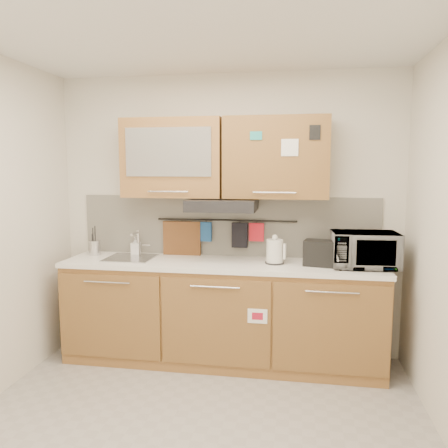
% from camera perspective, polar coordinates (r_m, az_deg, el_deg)
% --- Properties ---
extents(floor, '(3.20, 3.20, 0.00)m').
position_cam_1_polar(floor, '(3.14, -4.40, -26.38)').
color(floor, '#9E9993').
rests_on(floor, ground).
extents(ceiling, '(3.20, 3.20, 0.00)m').
position_cam_1_polar(ceiling, '(2.75, -4.98, 25.46)').
color(ceiling, white).
rests_on(ceiling, wall_back).
extents(wall_back, '(3.20, 0.00, 3.20)m').
position_cam_1_polar(wall_back, '(4.11, 0.38, 1.13)').
color(wall_back, silver).
rests_on(wall_back, ground).
extents(base_cabinet, '(2.80, 0.64, 0.88)m').
position_cam_1_polar(base_cabinet, '(4.01, -0.33, -12.16)').
color(base_cabinet, '#AE7A3D').
rests_on(base_cabinet, floor).
extents(countertop, '(2.82, 0.62, 0.04)m').
position_cam_1_polar(countertop, '(3.87, -0.34, -5.25)').
color(countertop, white).
rests_on(countertop, base_cabinet).
extents(backsplash, '(2.80, 0.02, 0.56)m').
position_cam_1_polar(backsplash, '(4.11, 0.36, -0.27)').
color(backsplash, silver).
rests_on(backsplash, countertop).
extents(upper_cabinets, '(1.82, 0.37, 0.70)m').
position_cam_1_polar(upper_cabinets, '(3.91, -0.09, 8.60)').
color(upper_cabinets, '#AE7A3D').
rests_on(upper_cabinets, wall_back).
extents(range_hood, '(0.60, 0.46, 0.10)m').
position_cam_1_polar(range_hood, '(3.85, -0.19, 2.51)').
color(range_hood, black).
rests_on(range_hood, upper_cabinets).
extents(sink, '(0.42, 0.40, 0.26)m').
position_cam_1_polar(sink, '(4.11, -12.08, -4.33)').
color(sink, silver).
rests_on(sink, countertop).
extents(utensil_rail, '(1.30, 0.02, 0.02)m').
position_cam_1_polar(utensil_rail, '(4.07, 0.27, 0.50)').
color(utensil_rail, black).
rests_on(utensil_rail, backsplash).
extents(utensil_crock, '(0.12, 0.12, 0.28)m').
position_cam_1_polar(utensil_crock, '(4.34, -16.53, -2.95)').
color(utensil_crock, silver).
rests_on(utensil_crock, countertop).
extents(kettle, '(0.19, 0.18, 0.25)m').
position_cam_1_polar(kettle, '(3.81, 6.65, -3.67)').
color(kettle, silver).
rests_on(kettle, countertop).
extents(toaster, '(0.31, 0.22, 0.22)m').
position_cam_1_polar(toaster, '(3.79, 12.60, -3.70)').
color(toaster, black).
rests_on(toaster, countertop).
extents(microwave, '(0.55, 0.39, 0.29)m').
position_cam_1_polar(microwave, '(3.82, 17.86, -3.22)').
color(microwave, '#999999').
rests_on(microwave, countertop).
extents(soap_bottle, '(0.09, 0.09, 0.18)m').
position_cam_1_polar(soap_bottle, '(4.24, -11.47, -2.81)').
color(soap_bottle, '#999999').
rests_on(soap_bottle, countertop).
extents(cutting_board, '(0.36, 0.03, 0.45)m').
position_cam_1_polar(cutting_board, '(4.17, -5.52, -2.73)').
color(cutting_board, brown).
rests_on(cutting_board, utensil_rail).
extents(oven_mitt, '(0.11, 0.05, 0.18)m').
position_cam_1_polar(oven_mitt, '(4.10, -2.39, -1.02)').
color(oven_mitt, '#1E4C8C').
rests_on(oven_mitt, utensil_rail).
extents(dark_pouch, '(0.15, 0.05, 0.23)m').
position_cam_1_polar(dark_pouch, '(4.05, 2.07, -1.46)').
color(dark_pouch, black).
rests_on(dark_pouch, utensil_rail).
extents(pot_holder, '(0.14, 0.03, 0.17)m').
position_cam_1_polar(pot_holder, '(4.03, 4.27, -1.08)').
color(pot_holder, red).
rests_on(pot_holder, utensil_rail).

